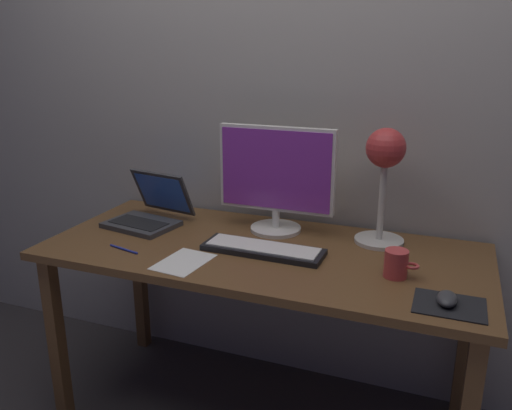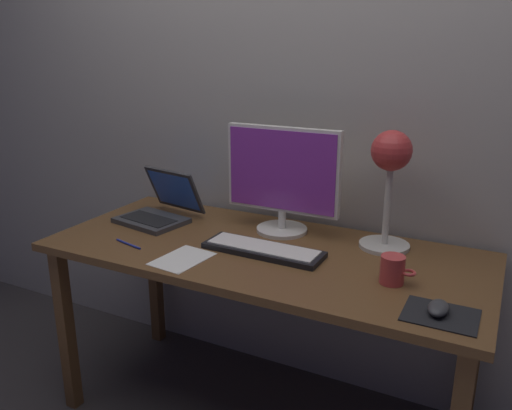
% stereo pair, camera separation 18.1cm
% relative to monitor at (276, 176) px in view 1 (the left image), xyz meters
% --- Properties ---
extents(back_wall, '(4.80, 0.06, 2.60)m').
position_rel_monitor_xyz_m(back_wall, '(0.01, 0.21, 0.34)').
color(back_wall, '#A8A099').
rests_on(back_wall, ground).
extents(desk, '(1.60, 0.70, 0.74)m').
position_rel_monitor_xyz_m(desk, '(0.01, -0.19, -0.30)').
color(desk, brown).
rests_on(desk, ground).
extents(monitor, '(0.46, 0.20, 0.42)m').
position_rel_monitor_xyz_m(monitor, '(0.00, 0.00, 0.00)').
color(monitor, silver).
rests_on(monitor, desk).
extents(keyboard_main, '(0.44, 0.15, 0.03)m').
position_rel_monitor_xyz_m(keyboard_main, '(0.03, -0.23, -0.21)').
color(keyboard_main, black).
rests_on(keyboard_main, desk).
extents(laptop, '(0.32, 0.33, 0.21)m').
position_rel_monitor_xyz_m(laptop, '(-0.52, -0.09, -0.17)').
color(laptop, '#38383A').
rests_on(laptop, desk).
extents(desk_lamp, '(0.18, 0.18, 0.43)m').
position_rel_monitor_xyz_m(desk_lamp, '(0.41, 0.02, 0.08)').
color(desk_lamp, beige).
rests_on(desk_lamp, desk).
extents(mousepad, '(0.20, 0.16, 0.00)m').
position_rel_monitor_xyz_m(mousepad, '(0.67, -0.41, -0.22)').
color(mousepad, black).
rests_on(mousepad, desk).
extents(mouse, '(0.06, 0.10, 0.03)m').
position_rel_monitor_xyz_m(mouse, '(0.66, -0.41, -0.20)').
color(mouse, '#38383A').
rests_on(mouse, mousepad).
extents(coffee_mug, '(0.11, 0.08, 0.09)m').
position_rel_monitor_xyz_m(coffee_mug, '(0.50, -0.27, -0.18)').
color(coffee_mug, '#CC3F3F').
rests_on(coffee_mug, desk).
extents(paper_sheet_near_mouse, '(0.17, 0.22, 0.00)m').
position_rel_monitor_xyz_m(paper_sheet_near_mouse, '(-0.19, -0.41, -0.22)').
color(paper_sheet_near_mouse, white).
rests_on(paper_sheet_near_mouse, desk).
extents(pen, '(0.14, 0.04, 0.01)m').
position_rel_monitor_xyz_m(pen, '(-0.45, -0.39, -0.22)').
color(pen, '#2633A5').
rests_on(pen, desk).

